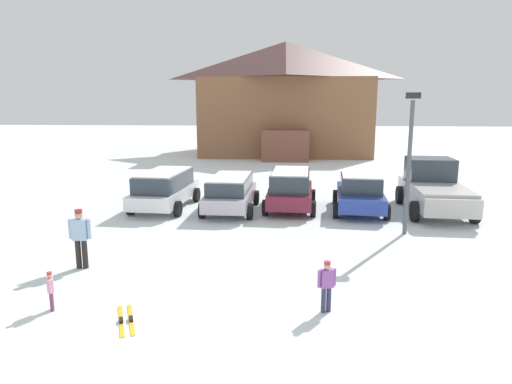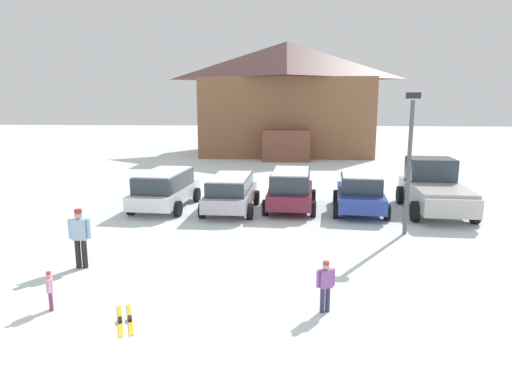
{
  "view_description": "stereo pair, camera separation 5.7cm",
  "coord_description": "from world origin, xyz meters",
  "px_view_note": "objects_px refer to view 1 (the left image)",
  "views": [
    {
      "loc": [
        2.27,
        -7.52,
        4.53
      ],
      "look_at": [
        1.16,
        9.0,
        1.24
      ],
      "focal_mm": 32.0,
      "sensor_mm": 36.0,
      "label": 1
    },
    {
      "loc": [
        2.33,
        -7.51,
        4.53
      ],
      "look_at": [
        1.16,
        9.0,
        1.24
      ],
      "focal_mm": 32.0,
      "sensor_mm": 36.0,
      "label": 2
    }
  ],
  "objects_px": {
    "parked_white_suv": "(165,188)",
    "skier_child_in_purple_jacket": "(327,283)",
    "parked_blue_hatchback": "(360,193)",
    "lamp_post": "(409,155)",
    "pickup_truck": "(434,188)",
    "skier_child_in_pink_snowsuit": "(51,289)",
    "skier_adult_in_blue_parka": "(80,235)",
    "pair_of_skis": "(126,320)",
    "parked_silver_wagon": "(231,192)",
    "parked_maroon_van": "(291,188)",
    "ski_lodge": "(285,98)"
  },
  "relations": [
    {
      "from": "parked_white_suv",
      "to": "skier_child_in_pink_snowsuit",
      "type": "relative_size",
      "value": 5.23
    },
    {
      "from": "parked_blue_hatchback",
      "to": "lamp_post",
      "type": "height_order",
      "value": "lamp_post"
    },
    {
      "from": "lamp_post",
      "to": "pickup_truck",
      "type": "bearing_deg",
      "value": 60.23
    },
    {
      "from": "skier_child_in_purple_jacket",
      "to": "pickup_truck",
      "type": "bearing_deg",
      "value": 61.74
    },
    {
      "from": "pickup_truck",
      "to": "lamp_post",
      "type": "height_order",
      "value": "lamp_post"
    },
    {
      "from": "parked_blue_hatchback",
      "to": "skier_adult_in_blue_parka",
      "type": "relative_size",
      "value": 2.57
    },
    {
      "from": "parked_blue_hatchback",
      "to": "skier_child_in_purple_jacket",
      "type": "xyz_separation_m",
      "value": [
        -2.16,
        -9.44,
        -0.15
      ]
    },
    {
      "from": "pickup_truck",
      "to": "parked_silver_wagon",
      "type": "bearing_deg",
      "value": -176.25
    },
    {
      "from": "skier_adult_in_blue_parka",
      "to": "pickup_truck",
      "type": "bearing_deg",
      "value": 32.55
    },
    {
      "from": "parked_silver_wagon",
      "to": "parked_maroon_van",
      "type": "relative_size",
      "value": 1.04
    },
    {
      "from": "skier_child_in_pink_snowsuit",
      "to": "parked_blue_hatchback",
      "type": "bearing_deg",
      "value": 50.04
    },
    {
      "from": "parked_white_suv",
      "to": "lamp_post",
      "type": "bearing_deg",
      "value": -19.5
    },
    {
      "from": "skier_adult_in_blue_parka",
      "to": "skier_child_in_purple_jacket",
      "type": "relative_size",
      "value": 1.43
    },
    {
      "from": "pair_of_skis",
      "to": "parked_white_suv",
      "type": "bearing_deg",
      "value": 100.39
    },
    {
      "from": "parked_white_suv",
      "to": "skier_adult_in_blue_parka",
      "type": "xyz_separation_m",
      "value": [
        -0.4,
        -7.31,
        0.06
      ]
    },
    {
      "from": "skier_adult_in_blue_parka",
      "to": "skier_child_in_pink_snowsuit",
      "type": "distance_m",
      "value": 2.67
    },
    {
      "from": "parked_silver_wagon",
      "to": "pair_of_skis",
      "type": "relative_size",
      "value": 2.92
    },
    {
      "from": "parked_silver_wagon",
      "to": "lamp_post",
      "type": "xyz_separation_m",
      "value": [
        6.46,
        -2.95,
        1.93
      ]
    },
    {
      "from": "pair_of_skis",
      "to": "pickup_truck",
      "type": "bearing_deg",
      "value": 47.85
    },
    {
      "from": "pickup_truck",
      "to": "skier_child_in_pink_snowsuit",
      "type": "distance_m",
      "value": 15.13
    },
    {
      "from": "ski_lodge",
      "to": "skier_child_in_purple_jacket",
      "type": "distance_m",
      "value": 31.92
    },
    {
      "from": "ski_lodge",
      "to": "parked_white_suv",
      "type": "height_order",
      "value": "ski_lodge"
    },
    {
      "from": "skier_child_in_purple_jacket",
      "to": "skier_child_in_pink_snowsuit",
      "type": "xyz_separation_m",
      "value": [
        -6.03,
        -0.34,
        -0.15
      ]
    },
    {
      "from": "pickup_truck",
      "to": "skier_child_in_pink_snowsuit",
      "type": "bearing_deg",
      "value": -138.17
    },
    {
      "from": "parked_blue_hatchback",
      "to": "pickup_truck",
      "type": "xyz_separation_m",
      "value": [
        3.08,
        0.31,
        0.18
      ]
    },
    {
      "from": "parked_blue_hatchback",
      "to": "lamp_post",
      "type": "bearing_deg",
      "value": -71.39
    },
    {
      "from": "parked_white_suv",
      "to": "skier_child_in_purple_jacket",
      "type": "height_order",
      "value": "parked_white_suv"
    },
    {
      "from": "parked_silver_wagon",
      "to": "pickup_truck",
      "type": "bearing_deg",
      "value": 3.75
    },
    {
      "from": "pickup_truck",
      "to": "skier_child_in_purple_jacket",
      "type": "xyz_separation_m",
      "value": [
        -5.24,
        -9.75,
        -0.33
      ]
    },
    {
      "from": "pickup_truck",
      "to": "skier_adult_in_blue_parka",
      "type": "height_order",
      "value": "pickup_truck"
    },
    {
      "from": "lamp_post",
      "to": "parked_blue_hatchback",
      "type": "bearing_deg",
      "value": 108.61
    },
    {
      "from": "skier_adult_in_blue_parka",
      "to": "pair_of_skis",
      "type": "distance_m",
      "value": 3.85
    },
    {
      "from": "pickup_truck",
      "to": "skier_child_in_purple_jacket",
      "type": "height_order",
      "value": "pickup_truck"
    },
    {
      "from": "ski_lodge",
      "to": "skier_adult_in_blue_parka",
      "type": "bearing_deg",
      "value": -100.44
    },
    {
      "from": "pair_of_skis",
      "to": "lamp_post",
      "type": "height_order",
      "value": "lamp_post"
    },
    {
      "from": "parked_maroon_van",
      "to": "skier_adult_in_blue_parka",
      "type": "relative_size",
      "value": 2.45
    },
    {
      "from": "parked_maroon_van",
      "to": "lamp_post",
      "type": "bearing_deg",
      "value": -41.39
    },
    {
      "from": "skier_adult_in_blue_parka",
      "to": "lamp_post",
      "type": "distance_m",
      "value": 10.69
    },
    {
      "from": "skier_adult_in_blue_parka",
      "to": "parked_blue_hatchback",
      "type": "bearing_deg",
      "value": 39.65
    },
    {
      "from": "pickup_truck",
      "to": "skier_child_in_purple_jacket",
      "type": "relative_size",
      "value": 4.63
    },
    {
      "from": "ski_lodge",
      "to": "parked_blue_hatchback",
      "type": "bearing_deg",
      "value": -81.63
    },
    {
      "from": "ski_lodge",
      "to": "lamp_post",
      "type": "xyz_separation_m",
      "value": [
        4.34,
        -25.37,
        -2.12
      ]
    },
    {
      "from": "ski_lodge",
      "to": "lamp_post",
      "type": "bearing_deg",
      "value": -80.3
    },
    {
      "from": "parked_silver_wagon",
      "to": "parked_blue_hatchback",
      "type": "xyz_separation_m",
      "value": [
        5.38,
        0.24,
        -0.01
      ]
    },
    {
      "from": "skier_adult_in_blue_parka",
      "to": "skier_child_in_purple_jacket",
      "type": "bearing_deg",
      "value": -19.06
    },
    {
      "from": "parked_maroon_van",
      "to": "pair_of_skis",
      "type": "bearing_deg",
      "value": -108.61
    },
    {
      "from": "parked_blue_hatchback",
      "to": "parked_silver_wagon",
      "type": "bearing_deg",
      "value": -177.44
    },
    {
      "from": "ski_lodge",
      "to": "pickup_truck",
      "type": "xyz_separation_m",
      "value": [
        6.34,
        -21.87,
        -3.88
      ]
    },
    {
      "from": "pickup_truck",
      "to": "skier_adult_in_blue_parka",
      "type": "xyz_separation_m",
      "value": [
        -11.75,
        -7.5,
        -0.05
      ]
    },
    {
      "from": "parked_blue_hatchback",
      "to": "skier_child_in_purple_jacket",
      "type": "bearing_deg",
      "value": -102.9
    }
  ]
}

